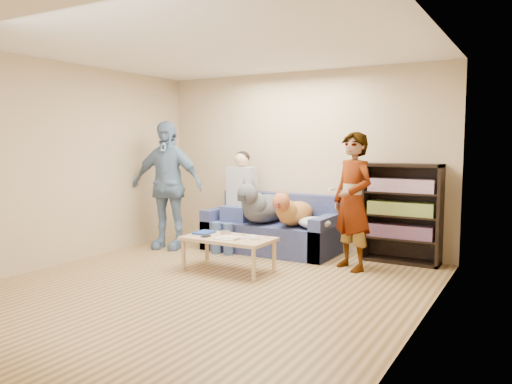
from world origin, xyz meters
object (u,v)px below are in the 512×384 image
Objects in this scene: dog_gray at (262,206)px; camera_silver at (226,233)px; bookshelf at (402,211)px; dog_tan at (293,212)px; coffee_table at (228,241)px; person_standing_right at (353,201)px; person_seated at (238,197)px; notebook_blue at (204,233)px; sofa at (272,232)px; person_standing_left at (167,185)px.

camera_silver is at bearing -88.50° from dog_gray.
dog_tan is at bearing -163.93° from bookshelf.
coffee_table is 0.85× the size of bookshelf.
person_standing_right is at bearing 26.89° from camera_silver.
dog_gray is at bearing -6.32° from person_seated.
bookshelf is (1.87, 0.41, 0.01)m from dog_gray.
notebook_blue is 2.36× the size of camera_silver.
person_seated is at bearing 99.12° from notebook_blue.
dog_tan is (0.74, 1.06, 0.19)m from notebook_blue.
bookshelf reaches higher than sofa.
person_seated is 2.33m from bookshelf.
person_standing_left is at bearing -162.71° from dog_gray.
notebook_blue is at bearing -104.60° from sofa.
dog_gray is 0.49m from dog_tan.
bookshelf is at bearing 37.10° from camera_silver.
camera_silver is (-1.40, -0.71, -0.41)m from person_standing_right.
bookshelf is at bearing 88.77° from person_standing_right.
camera_silver is (1.40, -0.55, -0.50)m from person_standing_left.
person_seated is 1.15× the size of dog_gray.
camera_silver is 0.10× the size of dog_tan.
camera_silver is 1.11m from dog_tan.
bookshelf reaches higher than dog_gray.
camera_silver is (0.28, 0.07, 0.01)m from notebook_blue.
person_standing_right is at bearing -9.73° from person_seated.
sofa is 0.43m from dog_gray.
dog_gray is 1.16× the size of coffee_table.
person_standing_right reaches higher than person_seated.
sofa is at bearing 69.43° from dog_gray.
dog_gray is at bearing -167.66° from bookshelf.
notebook_blue is (1.12, -0.62, -0.51)m from person_standing_left.
dog_gray reaches higher than dog_tan.
camera_silver is at bearing -91.96° from sofa.
coffee_table is at bearing -86.40° from sofa.
sofa is at bearing 10.19° from person_standing_left.
notebook_blue is 1.11m from dog_gray.
notebook_blue is at bearing 172.87° from coffee_table.
notebook_blue is 0.24× the size of coffee_table.
sofa is 0.56m from dog_tan.
dog_tan is (0.48, 0.01, -0.05)m from dog_gray.
coffee_table is at bearing -45.00° from camera_silver.
notebook_blue is at bearing -165.96° from camera_silver.
person_seated reaches higher than camera_silver.
bookshelf reaches higher than notebook_blue.
dog_gray reaches higher than coffee_table.
camera_silver is 1.01m from dog_gray.
person_standing_left is 0.99× the size of sofa.
person_standing_left is at bearing 156.08° from coffee_table.
sofa reaches higher than camera_silver.
person_seated reaches higher than dog_gray.
person_seated is 1.34× the size of coffee_table.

